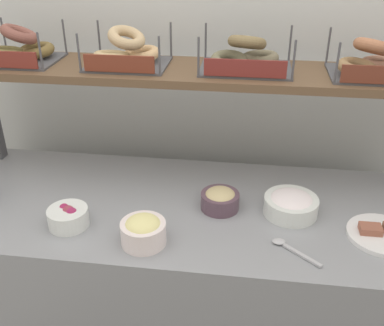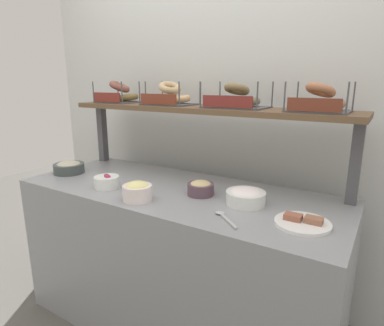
{
  "view_description": "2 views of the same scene",
  "coord_description": "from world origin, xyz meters",
  "views": [
    {
      "loc": [
        0.24,
        -1.37,
        1.78
      ],
      "look_at": [
        0.05,
        0.01,
        1.02
      ],
      "focal_mm": 42.78,
      "sensor_mm": 36.0,
      "label": 1
    },
    {
      "loc": [
        0.96,
        -1.38,
        1.42
      ],
      "look_at": [
        0.06,
        0.07,
        0.99
      ],
      "focal_mm": 30.4,
      "sensor_mm": 36.0,
      "label": 2
    }
  ],
  "objects": [
    {
      "name": "serving_plate_white",
      "position": [
        0.7,
        -0.1,
        0.86
      ],
      "size": [
        0.23,
        0.23,
        0.04
      ],
      "color": "white",
      "rests_on": "deli_counter"
    },
    {
      "name": "back_wall",
      "position": [
        0.0,
        0.55,
        1.2
      ],
      "size": [
        2.98,
        0.06,
        2.4
      ],
      "primitive_type": "cube",
      "color": "silver",
      "rests_on": "ground_plane"
    },
    {
      "name": "bowl_hummus",
      "position": [
        0.15,
        0.0,
        0.89
      ],
      "size": [
        0.14,
        0.14,
        0.08
      ],
      "color": "#583F4D",
      "rests_on": "deli_counter"
    },
    {
      "name": "bagel_basket_plain",
      "position": [
        -0.23,
        0.27,
        1.33
      ],
      "size": [
        0.3,
        0.26,
        0.15
      ],
      "color": "#4C4C51",
      "rests_on": "upper_shelf"
    },
    {
      "name": "bagel_basket_cinnamon_raisin",
      "position": [
        -0.64,
        0.27,
        1.33
      ],
      "size": [
        0.28,
        0.26,
        0.15
      ],
      "color": "#4C4C51",
      "rests_on": "upper_shelf"
    },
    {
      "name": "serving_spoon_near_plate",
      "position": [
        0.39,
        -0.2,
        0.86
      ],
      "size": [
        0.15,
        0.12,
        0.01
      ],
      "color": "#B7B7BC",
      "rests_on": "deli_counter"
    },
    {
      "name": "bagel_basket_everything",
      "position": [
        0.65,
        0.26,
        1.33
      ],
      "size": [
        0.28,
        0.26,
        0.14
      ],
      "color": "#4C4C51",
      "rests_on": "upper_shelf"
    },
    {
      "name": "bowl_cream_cheese",
      "position": [
        0.4,
        0.0,
        0.89
      ],
      "size": [
        0.19,
        0.19,
        0.08
      ],
      "color": "white",
      "rests_on": "deli_counter"
    },
    {
      "name": "bowl_egg_salad",
      "position": [
        -0.07,
        -0.23,
        0.9
      ],
      "size": [
        0.15,
        0.15,
        0.1
      ],
      "color": "white",
      "rests_on": "deli_counter"
    },
    {
      "name": "upper_shelf",
      "position": [
        0.0,
        0.27,
        1.26
      ],
      "size": [
        1.74,
        0.32,
        0.03
      ],
      "primitive_type": "cube",
      "color": "brown",
      "rests_on": "shelf_riser_left"
    },
    {
      "name": "bowl_beet_salad",
      "position": [
        -0.34,
        -0.17,
        0.89
      ],
      "size": [
        0.14,
        0.14,
        0.07
      ],
      "color": "white",
      "rests_on": "deli_counter"
    },
    {
      "name": "deli_counter",
      "position": [
        0.0,
        0.0,
        0.42
      ],
      "size": [
        1.78,
        0.7,
        0.85
      ],
      "primitive_type": "cube",
      "color": "gray",
      "rests_on": "ground_plane"
    },
    {
      "name": "bagel_basket_poppy",
      "position": [
        0.21,
        0.28,
        1.33
      ],
      "size": [
        0.33,
        0.25,
        0.14
      ],
      "color": "#4C4C51",
      "rests_on": "upper_shelf"
    }
  ]
}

